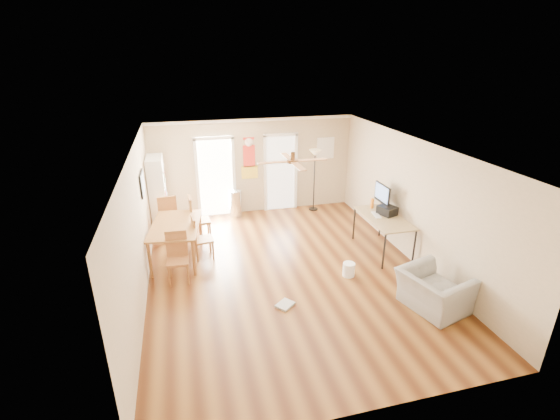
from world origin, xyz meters
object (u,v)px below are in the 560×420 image
object	(u,v)px
bookshelf	(158,194)
dining_chair_right_a	(200,218)
wastebasket_a	(349,269)
dining_chair_far	(167,215)
dining_table	(177,242)
dining_chair_right_b	(203,237)
computer_desk	(382,234)
armchair	(433,291)
torchiere_lamp	(314,180)
dining_chair_near	(177,258)
wastebasket_b	(418,276)
trash_can	(235,203)
printer	(387,210)

from	to	relation	value
bookshelf	dining_chair_right_a	xyz separation A→B (m)	(0.94, -0.84, -0.40)
bookshelf	wastebasket_a	size ratio (longest dim) A/B	6.69
bookshelf	dining_chair_far	world-z (taller)	bookshelf
dining_table	dining_chair_right_a	xyz separation A→B (m)	(0.55, 0.85, 0.14)
dining_chair_far	dining_chair_right_b	bearing A→B (deg)	109.99
dining_chair_right_a	computer_desk	bearing A→B (deg)	-116.32
armchair	torchiere_lamp	bearing A→B (deg)	-9.60
dining_chair_near	dining_table	bearing A→B (deg)	92.39
torchiere_lamp	dining_table	bearing A→B (deg)	-152.14
bookshelf	wastebasket_b	bearing A→B (deg)	-45.65
dining_chair_near	trash_can	bearing A→B (deg)	64.87
dining_chair_near	torchiere_lamp	world-z (taller)	torchiere_lamp
torchiere_lamp	printer	distance (m)	2.77
dining_chair_right_b	dining_chair_near	xyz separation A→B (m)	(-0.55, -0.85, 0.01)
dining_chair_right_a	dining_chair_far	bearing A→B (deg)	56.58
dining_chair_far	wastebasket_a	bearing A→B (deg)	131.93
bookshelf	dining_chair_right_a	world-z (taller)	bookshelf
dining_chair_near	dining_chair_far	distance (m)	2.23
wastebasket_a	armchair	bearing A→B (deg)	-54.32
dining_chair_near	armchair	xyz separation A→B (m)	(4.30, -2.01, -0.15)
printer	wastebasket_a	world-z (taller)	printer
dining_chair_far	dining_chair_near	bearing A→B (deg)	86.43
dining_chair_far	torchiere_lamp	world-z (taller)	torchiere_lamp
dining_chair_right_b	trash_can	distance (m)	2.40
trash_can	printer	size ratio (longest dim) A/B	1.96
dining_chair_near	armchair	world-z (taller)	dining_chair_near
dining_chair_near	printer	xyz separation A→B (m)	(4.60, 0.30, 0.43)
trash_can	torchiere_lamp	distance (m)	2.28
dining_table	printer	distance (m)	4.67
dining_table	trash_can	world-z (taller)	dining_table
torchiere_lamp	printer	bearing A→B (deg)	-73.08
dining_chair_right_b	printer	distance (m)	4.11
armchair	wastebasket_b	bearing A→B (deg)	-31.16
printer	dining_chair_far	bearing A→B (deg)	138.26
dining_table	dining_chair_near	world-z (taller)	dining_chair_near
dining_chair_near	wastebasket_b	size ratio (longest dim) A/B	3.29
torchiere_lamp	armchair	distance (m)	5.01
dining_chair_right_a	computer_desk	world-z (taller)	dining_chair_right_a
torchiere_lamp	wastebasket_b	distance (m)	4.31
armchair	dining_table	bearing A→B (deg)	40.07
dining_table	dining_chair_near	bearing A→B (deg)	-89.85
torchiere_lamp	armchair	size ratio (longest dim) A/B	1.62
wastebasket_a	armchair	world-z (taller)	armchair
torchiere_lamp	wastebasket_a	distance (m)	3.70
dining_chair_right_a	armchair	world-z (taller)	dining_chair_right_a
dining_chair_far	printer	bearing A→B (deg)	149.23
wastebasket_b	dining_chair_far	bearing A→B (deg)	143.77
wastebasket_a	wastebasket_b	bearing A→B (deg)	-26.37
wastebasket_b	dining_chair_right_b	bearing A→B (deg)	152.19
wastebasket_a	dining_chair_near	bearing A→B (deg)	169.01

